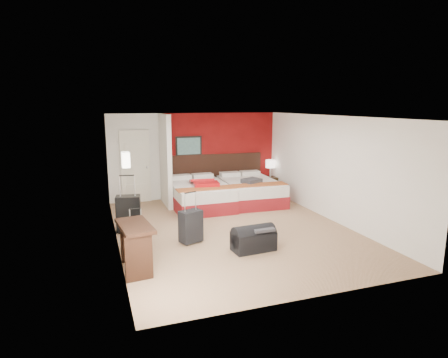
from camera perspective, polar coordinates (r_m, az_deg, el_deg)
name	(u,v)px	position (r m, az deg, el deg)	size (l,w,h in m)	color
ground	(233,229)	(8.65, 1.36, -7.52)	(6.50, 6.50, 0.00)	tan
room_walls	(158,168)	(9.33, -9.80, 1.67)	(5.02, 6.52, 2.50)	white
red_accent_panel	(219,155)	(11.59, -0.72, 3.64)	(3.50, 0.04, 2.50)	maroon
partition_wall	(166,160)	(10.56, -8.70, 2.77)	(0.12, 1.20, 2.50)	silver
entry_door	(135,167)	(11.07, -13.05, 1.81)	(0.82, 0.06, 2.05)	silver
bed_left	(200,195)	(10.42, -3.66, -2.46)	(1.48, 2.12, 0.63)	silver
bed_right	(250,191)	(10.93, 3.96, -1.85)	(1.46, 2.09, 0.63)	white
red_suitcase_open	(204,183)	(10.27, -3.00, -0.53)	(0.64, 0.89, 0.11)	red
jacket_bundle	(252,181)	(10.54, 4.12, -0.27)	(0.49, 0.39, 0.12)	#3C3D42
nightstand	(270,185)	(12.02, 6.87, -0.94)	(0.38, 0.38, 0.53)	#322110
table_lamp	(270,169)	(11.92, 6.93, 1.55)	(0.30, 0.30, 0.54)	beige
suitcase_black	(129,214)	(8.66, -14.01, -5.15)	(0.52, 0.32, 0.78)	black
suitcase_charcoal	(191,228)	(7.78, -4.97, -7.21)	(0.44, 0.27, 0.64)	black
suitcase_navy	(136,236)	(7.70, -12.91, -8.29)	(0.35, 0.21, 0.49)	black
duffel_bag	(253,240)	(7.44, 4.41, -9.06)	(0.81, 0.43, 0.41)	black
jacket_draped	(262,229)	(7.37, 5.67, -7.35)	(0.41, 0.34, 0.05)	#38373D
desk	(136,247)	(6.68, -13.00, -9.89)	(0.49, 0.97, 0.81)	black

